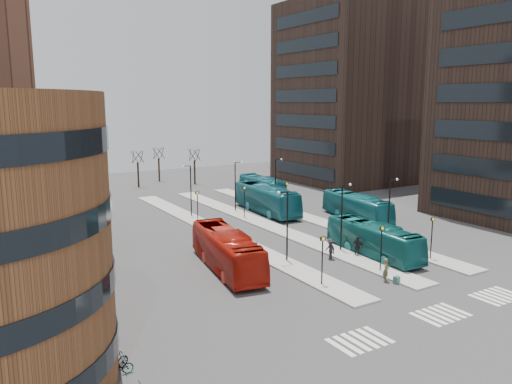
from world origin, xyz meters
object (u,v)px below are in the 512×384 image
teal_bus_d (262,186)px  commuter_a (255,251)px  commuter_b (357,247)px  commuter_c (330,249)px  suitcase (397,280)px  teal_bus_b (266,199)px  bicycle_far (117,367)px  traveller (386,270)px  bicycle_mid (114,362)px  teal_bus_c (357,207)px  red_bus (227,250)px  teal_bus_a (373,239)px

teal_bus_d → commuter_a: (-16.17, -24.90, -0.69)m
commuter_b → commuter_c: size_ratio=1.01×
commuter_b → suitcase: bearing=150.2°
suitcase → teal_bus_b: teal_bus_b is taller
bicycle_far → traveller: bearing=-77.0°
teal_bus_d → bicycle_mid: (-31.82, -36.94, -0.94)m
commuter_a → commuter_c: size_ratio=0.85×
teal_bus_c → bicycle_far: bearing=-142.7°
suitcase → red_bus: 13.50m
teal_bus_d → commuter_b: size_ratio=5.70×
teal_bus_c → teal_bus_b: bearing=136.1°
traveller → commuter_b: 6.35m
teal_bus_c → bicycle_far: (-33.41, -19.07, -1.10)m
suitcase → teal_bus_a: size_ratio=0.05×
suitcase → commuter_b: size_ratio=0.31×
teal_bus_b → teal_bus_c: (6.91, -8.69, -0.20)m
teal_bus_b → commuter_b: size_ratio=6.77×
commuter_c → bicycle_mid: (-21.33, -8.80, -0.40)m
teal_bus_d → commuter_c: teal_bus_d is taller
traveller → commuter_b: (2.47, 5.85, -0.01)m
red_bus → bicycle_far: red_bus is taller
red_bus → teal_bus_b: (14.19, 16.32, 0.10)m
commuter_b → teal_bus_b: bearing=-20.3°
suitcase → red_bus: size_ratio=0.05×
traveller → commuter_c: size_ratio=1.01×
suitcase → commuter_a: 12.20m
teal_bus_b → bicycle_far: 38.40m
teal_bus_d → bicycle_far: 49.06m
suitcase → bicycle_far: (-21.74, -1.87, 0.15)m
traveller → commuter_b: traveller is taller
teal_bus_a → bicycle_mid: size_ratio=6.20×
commuter_a → traveller: bearing=126.6°
suitcase → bicycle_far: size_ratio=0.35×
bicycle_mid → teal_bus_c: bearing=-83.2°
teal_bus_c → commuter_c: size_ratio=6.03×
teal_bus_a → teal_bus_d: size_ratio=1.02×
suitcase → red_bus: red_bus is taller
teal_bus_b → teal_bus_d: (5.32, 9.57, -0.27)m
teal_bus_b → teal_bus_a: bearing=-89.4°
teal_bus_c → suitcase: bearing=-116.5°
teal_bus_d → suitcase: bearing=-101.7°
red_bus → commuter_c: size_ratio=6.41×
red_bus → teal_bus_a: 13.43m
commuter_a → red_bus: bearing=23.0°
teal_bus_c → bicycle_mid: teal_bus_c is taller
teal_bus_a → bicycle_far: 26.58m
teal_bus_b → commuter_c: size_ratio=6.81×
teal_bus_b → commuter_c: 19.29m
teal_bus_a → commuter_b: teal_bus_a is taller
suitcase → commuter_a: commuter_a is taller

